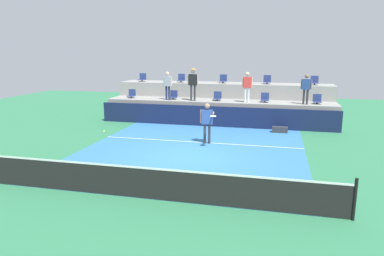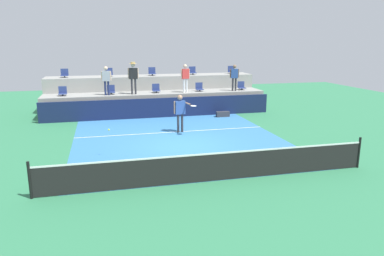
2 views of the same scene
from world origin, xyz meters
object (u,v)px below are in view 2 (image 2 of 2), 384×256
Objects in this scene: stadium_chair_lower_far_right at (241,86)px; stadium_chair_upper_far_right at (231,71)px; stadium_chair_lower_center at (156,89)px; stadium_chair_lower_right at (199,88)px; spectator_in_white at (106,78)px; stadium_chair_upper_right at (193,71)px; spectator_in_grey at (234,75)px; equipment_bag at (223,114)px; spectator_with_hat at (133,74)px; stadium_chair_upper_far_left at (65,74)px; tennis_player at (180,109)px; stadium_chair_upper_left at (109,73)px; stadium_chair_upper_center at (152,72)px; spectator_leaning_on_rail at (185,76)px; tennis_ball at (109,130)px; stadium_chair_lower_left at (111,90)px; stadium_chair_lower_far_left at (63,92)px.

stadium_chair_lower_far_right is 1.00× the size of stadium_chair_upper_far_right.
stadium_chair_lower_right is (2.66, 0.00, 0.00)m from stadium_chair_lower_center.
stadium_chair_upper_right is at bearing 21.55° from spectator_in_white.
stadium_chair_upper_far_right is at bearing 0.00° from stadium_chair_upper_right.
equipment_bag is (-1.24, -1.56, -2.05)m from spectator_in_grey.
spectator_in_grey is at bearing 0.00° from spectator_with_hat.
stadium_chair_upper_far_left reaches higher than tennis_player.
stadium_chair_upper_left is 0.32× the size of spectator_in_white.
stadium_chair_upper_center is 5.34m from stadium_chair_upper_far_right.
spectator_leaning_on_rail is (-0.99, -2.18, -0.07)m from stadium_chair_upper_right.
tennis_player is at bearing 42.25° from tennis_ball.
stadium_chair_lower_right is at bearing 5.47° from spectator_with_hat.
spectator_with_hat is (-4.00, -0.38, 0.93)m from stadium_chair_lower_right.
stadium_chair_upper_left is 9.89m from tennis_ball.
stadium_chair_upper_left is 1.00× the size of stadium_chair_upper_right.
stadium_chair_lower_far_right is 1.00× the size of stadium_chair_upper_left.
equipment_bag is at bearing -128.36° from spectator_in_grey.
stadium_chair_lower_left is 8.02m from tennis_ball.
stadium_chair_lower_far_left is 8.19m from stadium_chair_upper_right.
stadium_chair_lower_far_left is at bearing -170.39° from stadium_chair_upper_far_right.
stadium_chair_lower_left is 7.43m from spectator_in_grey.
stadium_chair_lower_far_right is 1.99m from stadium_chair_upper_far_right.
stadium_chair_lower_right is at bearing 0.00° from stadium_chair_lower_left.
stadium_chair_lower_far_left is 0.68× the size of equipment_bag.
spectator_in_grey is at bearing -148.77° from stadium_chair_lower_far_right.
stadium_chair_lower_center is at bearing 167.22° from spectator_leaning_on_rail.
stadium_chair_upper_far_left is 10.62m from stadium_chair_upper_far_right.
stadium_chair_lower_far_left is 1.00× the size of stadium_chair_upper_center.
spectator_in_white is (-2.84, -0.38, 0.75)m from stadium_chair_lower_center.
equipment_bag is at bearing -31.30° from stadium_chair_upper_left.
spectator_in_grey is 2.09× the size of equipment_bag.
spectator_with_hat is (-1.38, -2.18, 0.08)m from stadium_chair_upper_center.
stadium_chair_lower_right is 0.29× the size of tennis_player.
spectator_in_white is 0.97× the size of spectator_leaning_on_rail.
stadium_chair_lower_far_left is 7.65× the size of tennis_ball.
stadium_chair_lower_right is 7.65× the size of tennis_ball.
stadium_chair_upper_right reaches higher than equipment_bag.
stadium_chair_upper_right is 0.28× the size of spectator_with_hat.
stadium_chair_lower_left is at bearing 0.00° from stadium_chair_lower_far_left.
stadium_chair_upper_center is 0.29× the size of tennis_player.
stadium_chair_upper_center is at bearing 88.83° from stadium_chair_lower_center.
spectator_with_hat is at bearing 78.07° from tennis_ball.
stadium_chair_lower_far_left is 9.10m from equipment_bag.
stadium_chair_lower_center is at bearing -18.94° from stadium_chair_upper_far_left.
stadium_chair_upper_right is 7.65× the size of tennis_ball.
stadium_chair_upper_right is 5.95m from spectator_in_white.
stadium_chair_upper_center reaches higher than equipment_bag.
stadium_chair_upper_center is (-2.63, 1.80, 0.85)m from stadium_chair_lower_right.
spectator_with_hat is at bearing 110.90° from tennis_player.
tennis_player is (-5.00, -4.96, -0.36)m from stadium_chair_lower_far_right.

